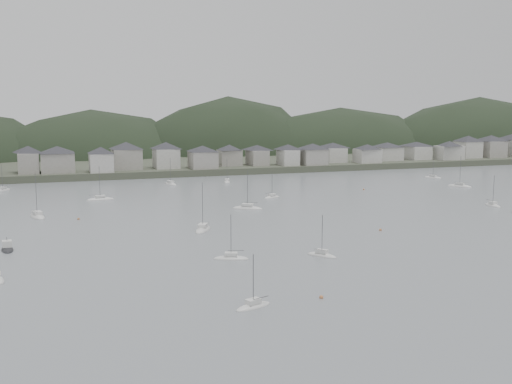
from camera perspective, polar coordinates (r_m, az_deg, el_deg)
name	(u,v)px	position (r m, az deg, el deg)	size (l,w,h in m)	color
ground	(393,279)	(113.36, 12.71, -8.00)	(900.00, 900.00, 0.00)	slate
far_shore_land	(142,154)	(392.66, -10.65, 3.56)	(900.00, 250.00, 3.00)	#383D2D
forested_ridge	(157,178)	(369.48, -9.26, 1.33)	(851.55, 103.94, 102.57)	black
waterfront_town	(281,153)	(297.10, 2.34, 3.70)	(451.48, 28.46, 12.92)	gray
sailboat_lead	(460,186)	(249.59, 18.58, 0.51)	(7.68, 9.58, 12.92)	silver
moored_fleet	(198,218)	(170.56, -5.50, -2.41)	(238.30, 174.66, 13.55)	silver
motor_launch_far	(7,249)	(142.81, -22.33, -4.97)	(3.08, 7.04, 3.65)	black
mooring_buoys	(381,225)	(162.73, 11.67, -3.05)	(145.73, 114.08, 0.70)	#B16A3B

